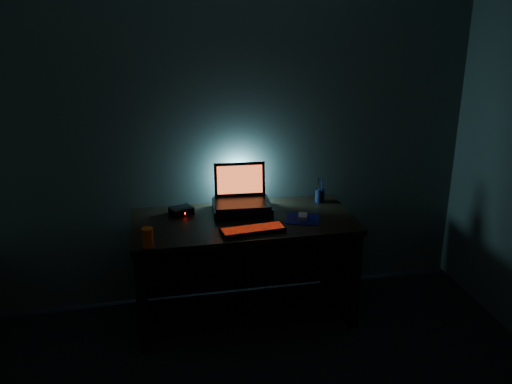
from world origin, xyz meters
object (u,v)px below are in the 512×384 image
laptop (241,193)px  router (181,211)px  mouse (303,217)px  juice_glass (148,237)px  keyboard (253,230)px  pen_cup (320,196)px

laptop → router: laptop is taller
mouse → juice_glass: 1.06m
keyboard → pen_cup: bearing=30.1°
laptop → juice_glass: bearing=-140.0°
laptop → mouse: size_ratio=4.20×
keyboard → juice_glass: 0.67m
mouse → pen_cup: bearing=73.3°
pen_cup → juice_glass: bearing=-157.7°
mouse → router: (-0.80, 0.26, 0.01)m
laptop → pen_cup: size_ratio=4.18×
laptop → pen_cup: bearing=6.9°
keyboard → router: (-0.43, 0.39, 0.01)m
keyboard → mouse: mouse is taller
keyboard → pen_cup: (0.58, 0.42, 0.03)m
router → laptop: bearing=-21.5°
keyboard → juice_glass: bearing=-178.3°
juice_glass → router: bearing=63.4°
mouse → router: 0.84m
pen_cup → router: size_ratio=0.54×
keyboard → mouse: size_ratio=4.51×
laptop → router: 0.43m
pen_cup → mouse: bearing=-126.1°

